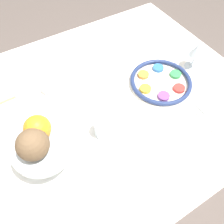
{
  "coord_description": "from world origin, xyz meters",
  "views": [
    {
      "loc": [
        0.24,
        0.53,
        1.51
      ],
      "look_at": [
        -0.02,
        0.1,
        0.79
      ],
      "focal_mm": 35.0,
      "sensor_mm": 36.0,
      "label": 1
    }
  ],
  "objects_px": {
    "seder_plate": "(161,82)",
    "orange_fruit": "(37,128)",
    "napkin_roll": "(58,79)",
    "cup_near": "(0,204)",
    "bread_plate": "(1,95)",
    "wine_glass": "(197,50)",
    "fruit_stand": "(43,147)",
    "cup_far": "(103,128)",
    "coconut": "(33,145)"
  },
  "relations": [
    {
      "from": "coconut",
      "to": "cup_near",
      "type": "height_order",
      "value": "coconut"
    },
    {
      "from": "napkin_roll",
      "to": "cup_far",
      "type": "xyz_separation_m",
      "value": [
        -0.04,
        0.35,
        0.02
      ]
    },
    {
      "from": "orange_fruit",
      "to": "cup_near",
      "type": "relative_size",
      "value": 1.15
    },
    {
      "from": "orange_fruit",
      "to": "cup_near",
      "type": "bearing_deg",
      "value": 27.39
    },
    {
      "from": "coconut",
      "to": "wine_glass",
      "type": "bearing_deg",
      "value": -171.09
    },
    {
      "from": "bread_plate",
      "to": "cup_near",
      "type": "height_order",
      "value": "cup_near"
    },
    {
      "from": "fruit_stand",
      "to": "napkin_roll",
      "type": "xyz_separation_m",
      "value": [
        -0.18,
        -0.35,
        -0.09
      ]
    },
    {
      "from": "orange_fruit",
      "to": "bread_plate",
      "type": "height_order",
      "value": "orange_fruit"
    },
    {
      "from": "seder_plate",
      "to": "wine_glass",
      "type": "distance_m",
      "value": 0.22
    },
    {
      "from": "wine_glass",
      "to": "cup_near",
      "type": "xyz_separation_m",
      "value": [
        0.97,
        0.18,
        -0.06
      ]
    },
    {
      "from": "fruit_stand",
      "to": "cup_near",
      "type": "height_order",
      "value": "fruit_stand"
    },
    {
      "from": "orange_fruit",
      "to": "cup_near",
      "type": "height_order",
      "value": "orange_fruit"
    },
    {
      "from": "wine_glass",
      "to": "orange_fruit",
      "type": "distance_m",
      "value": 0.78
    },
    {
      "from": "fruit_stand",
      "to": "orange_fruit",
      "type": "distance_m",
      "value": 0.08
    },
    {
      "from": "fruit_stand",
      "to": "coconut",
      "type": "height_order",
      "value": "coconut"
    },
    {
      "from": "fruit_stand",
      "to": "coconut",
      "type": "distance_m",
      "value": 0.08
    },
    {
      "from": "orange_fruit",
      "to": "coconut",
      "type": "relative_size",
      "value": 0.87
    },
    {
      "from": "coconut",
      "to": "cup_far",
      "type": "relative_size",
      "value": 1.33
    },
    {
      "from": "fruit_stand",
      "to": "cup_near",
      "type": "distance_m",
      "value": 0.21
    },
    {
      "from": "bread_plate",
      "to": "cup_near",
      "type": "distance_m",
      "value": 0.48
    },
    {
      "from": "napkin_roll",
      "to": "cup_near",
      "type": "bearing_deg",
      "value": 48.89
    },
    {
      "from": "seder_plate",
      "to": "orange_fruit",
      "type": "height_order",
      "value": "orange_fruit"
    },
    {
      "from": "fruit_stand",
      "to": "cup_far",
      "type": "bearing_deg",
      "value": 179.84
    },
    {
      "from": "wine_glass",
      "to": "napkin_roll",
      "type": "xyz_separation_m",
      "value": [
        0.6,
        -0.24,
        -0.08
      ]
    },
    {
      "from": "wine_glass",
      "to": "cup_far",
      "type": "xyz_separation_m",
      "value": [
        0.56,
        0.11,
        -0.06
      ]
    },
    {
      "from": "coconut",
      "to": "orange_fruit",
      "type": "bearing_deg",
      "value": -121.09
    },
    {
      "from": "seder_plate",
      "to": "cup_far",
      "type": "xyz_separation_m",
      "value": [
        0.36,
        0.09,
        0.02
      ]
    },
    {
      "from": "cup_near",
      "to": "orange_fruit",
      "type": "bearing_deg",
      "value": -152.61
    },
    {
      "from": "coconut",
      "to": "napkin_roll",
      "type": "relative_size",
      "value": 0.53
    },
    {
      "from": "orange_fruit",
      "to": "bread_plate",
      "type": "relative_size",
      "value": 0.54
    },
    {
      "from": "fruit_stand",
      "to": "orange_fruit",
      "type": "xyz_separation_m",
      "value": [
        -0.01,
        -0.03,
        0.07
      ]
    },
    {
      "from": "napkin_roll",
      "to": "cup_near",
      "type": "relative_size",
      "value": 2.5
    },
    {
      "from": "bread_plate",
      "to": "cup_near",
      "type": "relative_size",
      "value": 2.12
    },
    {
      "from": "seder_plate",
      "to": "napkin_roll",
      "type": "height_order",
      "value": "napkin_roll"
    },
    {
      "from": "wine_glass",
      "to": "napkin_roll",
      "type": "relative_size",
      "value": 0.77
    },
    {
      "from": "bread_plate",
      "to": "napkin_roll",
      "type": "xyz_separation_m",
      "value": [
        -0.25,
        0.05,
        0.01
      ]
    },
    {
      "from": "seder_plate",
      "to": "orange_fruit",
      "type": "relative_size",
      "value": 3.32
    },
    {
      "from": "seder_plate",
      "to": "cup_far",
      "type": "bearing_deg",
      "value": 14.61
    },
    {
      "from": "napkin_roll",
      "to": "cup_far",
      "type": "height_order",
      "value": "cup_far"
    },
    {
      "from": "fruit_stand",
      "to": "cup_near",
      "type": "bearing_deg",
      "value": 21.11
    },
    {
      "from": "wine_glass",
      "to": "orange_fruit",
      "type": "relative_size",
      "value": 1.68
    },
    {
      "from": "wine_glass",
      "to": "cup_far",
      "type": "distance_m",
      "value": 0.57
    },
    {
      "from": "seder_plate",
      "to": "coconut",
      "type": "relative_size",
      "value": 2.88
    },
    {
      "from": "napkin_roll",
      "to": "cup_far",
      "type": "distance_m",
      "value": 0.35
    },
    {
      "from": "cup_near",
      "to": "coconut",
      "type": "bearing_deg",
      "value": -162.65
    },
    {
      "from": "cup_near",
      "to": "fruit_stand",
      "type": "bearing_deg",
      "value": -158.89
    },
    {
      "from": "napkin_roll",
      "to": "bread_plate",
      "type": "bearing_deg",
      "value": -11.24
    },
    {
      "from": "orange_fruit",
      "to": "coconut",
      "type": "distance_m",
      "value": 0.06
    },
    {
      "from": "orange_fruit",
      "to": "seder_plate",
      "type": "bearing_deg",
      "value": -173.77
    },
    {
      "from": "wine_glass",
      "to": "bread_plate",
      "type": "relative_size",
      "value": 0.91
    }
  ]
}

